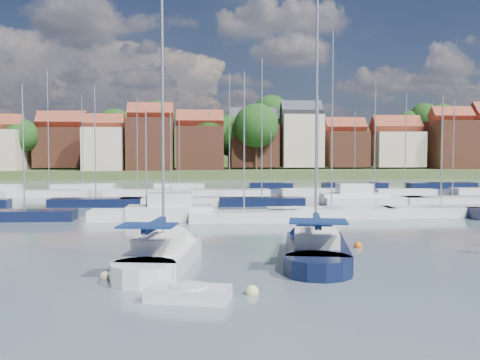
{
  "coord_description": "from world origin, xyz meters",
  "views": [
    {
      "loc": [
        -2.78,
        -23.76,
        5.57
      ],
      "look_at": [
        -0.04,
        14.0,
        3.58
      ],
      "focal_mm": 40.0,
      "sensor_mm": 36.0,
      "label": 1
    }
  ],
  "objects": [
    {
      "name": "tender",
      "position": [
        -3.28,
        -3.9,
        0.26
      ],
      "size": [
        3.36,
        2.14,
        0.67
      ],
      "rotation": [
        0.0,
        0.0,
        -0.24
      ],
      "color": "silver",
      "rests_on": "ground"
    },
    {
      "name": "far_shore_town",
      "position": [
        2.23,
        132.67,
        4.61
      ],
      "size": [
        212.46,
        90.0,
        22.27
      ],
      "color": "#475A2D",
      "rests_on": "ground"
    },
    {
      "name": "ground",
      "position": [
        0.0,
        40.0,
        0.0
      ],
      "size": [
        260.0,
        260.0,
        0.0
      ],
      "primitive_type": "plane",
      "color": "#4D6068",
      "rests_on": "ground"
    },
    {
      "name": "marina_field",
      "position": [
        1.91,
        35.15,
        0.43
      ],
      "size": [
        79.62,
        41.41,
        15.93
      ],
      "color": "silver",
      "rests_on": "ground"
    },
    {
      "name": "buoy_d",
      "position": [
        -0.81,
        -3.21,
        0.0
      ],
      "size": [
        0.53,
        0.53,
        0.53
      ],
      "primitive_type": "sphere",
      "color": "beige",
      "rests_on": "ground"
    },
    {
      "name": "sailboat_navy",
      "position": [
        3.43,
        4.9,
        0.35
      ],
      "size": [
        5.24,
        12.21,
        16.38
      ],
      "rotation": [
        0.0,
        0.0,
        1.39
      ],
      "color": "black",
      "rests_on": "ground"
    },
    {
      "name": "buoy_c",
      "position": [
        -7.03,
        -0.16,
        0.0
      ],
      "size": [
        0.44,
        0.44,
        0.44
      ],
      "primitive_type": "sphere",
      "color": "beige",
      "rests_on": "ground"
    },
    {
      "name": "sailboat_centre",
      "position": [
        -4.55,
        3.55,
        0.36
      ],
      "size": [
        4.48,
        11.08,
        14.67
      ],
      "rotation": [
        0.0,
        0.0,
        1.42
      ],
      "color": "silver",
      "rests_on": "ground"
    },
    {
      "name": "buoy_e",
      "position": [
        6.34,
        6.54,
        0.0
      ],
      "size": [
        0.47,
        0.47,
        0.47
      ],
      "primitive_type": "sphere",
      "color": "#D85914",
      "rests_on": "ground"
    }
  ]
}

